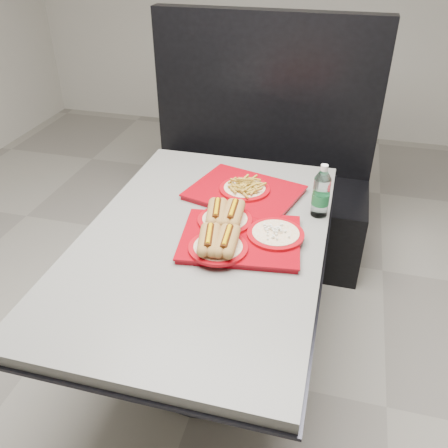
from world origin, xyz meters
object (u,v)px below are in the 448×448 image
(diner_table, at_px, (204,270))
(booth_bench, at_px, (257,184))
(tray_near, at_px, (236,233))
(water_bottle, at_px, (321,194))
(tray_far, at_px, (245,190))

(diner_table, height_order, booth_bench, booth_bench)
(tray_near, distance_m, water_bottle, 0.39)
(diner_table, xyz_separation_m, booth_bench, (0.00, 1.09, -0.18))
(tray_far, bearing_deg, tray_near, -82.82)
(diner_table, xyz_separation_m, tray_near, (0.13, -0.00, 0.20))
(diner_table, distance_m, tray_far, 0.40)
(tray_near, xyz_separation_m, water_bottle, (0.28, 0.26, 0.06))
(tray_far, bearing_deg, diner_table, -103.91)
(tray_near, relative_size, water_bottle, 2.14)
(tray_near, bearing_deg, diner_table, 179.00)
(booth_bench, distance_m, tray_far, 0.85)
(water_bottle, bearing_deg, tray_far, 166.65)
(tray_far, bearing_deg, water_bottle, -13.35)
(diner_table, distance_m, tray_near, 0.24)
(water_bottle, bearing_deg, diner_table, -147.16)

